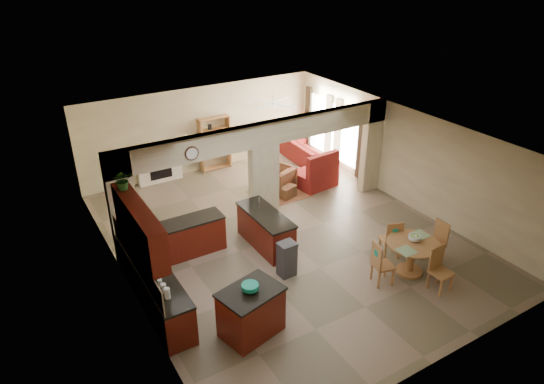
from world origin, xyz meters
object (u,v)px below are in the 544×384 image
kitchen_island (251,312)px  armchair (278,179)px  sofa (308,153)px  dining_table (412,253)px

kitchen_island → armchair: (3.65, 4.93, -0.11)m
armchair → kitchen_island: bearing=32.4°
kitchen_island → sofa: 8.46m
sofa → armchair: (-2.05, -1.33, 0.04)m
dining_table → armchair: 5.12m
kitchen_island → sofa: kitchen_island is taller
sofa → armchair: armchair is taller
dining_table → sofa: (1.64, 6.43, -0.17)m
dining_table → kitchen_island: bearing=177.5°
dining_table → armchair: size_ratio=1.36×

